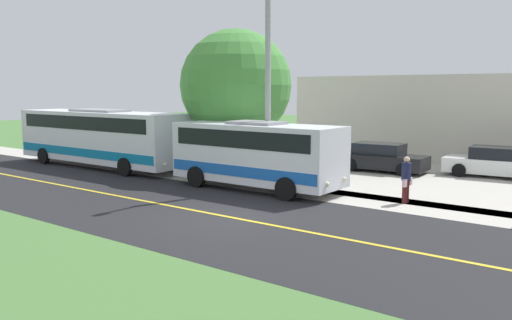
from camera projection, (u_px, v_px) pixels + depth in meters
The scene contains 13 objects.
ground_plane at pixel (230, 217), 17.20m from camera, with size 120.00×120.00×0.00m, color #477238.
road_surface at pixel (230, 217), 17.20m from camera, with size 8.00×100.00×0.01m, color black.
sidewalk at pixel (312, 193), 21.31m from camera, with size 2.40×100.00×0.01m, color #B2ADA3.
parking_lot_surface at pixel (443, 177), 25.21m from camera, with size 14.00×36.00×0.01m, color #B2ADA3.
road_centre_line at pixel (230, 217), 17.20m from camera, with size 0.16×100.00×0.00m, color gold.
shuttle_bus_front at pixel (256, 152), 21.94m from camera, with size 2.67×7.60×2.86m.
transit_bus_rear at pixel (100, 135), 28.29m from camera, with size 2.76×11.55×3.11m.
pedestrian_with_bags at pixel (406, 178), 19.28m from camera, with size 0.72×0.34×1.73m.
street_light_pole at pixel (266, 81), 21.70m from camera, with size 1.97×0.24×8.25m.
parked_car_near at pixel (382, 158), 26.79m from camera, with size 2.18×4.48×1.45m.
parked_car_far at pixel (494, 163), 25.11m from camera, with size 2.30×4.54×1.45m.
tree_curbside at pixel (236, 85), 25.92m from camera, with size 5.51×5.51×7.14m.
commercial_building at pixel (457, 116), 33.24m from camera, with size 10.00×17.74×4.99m, color beige.
Camera 1 is at (12.88, 10.81, 4.16)m, focal length 36.79 mm.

